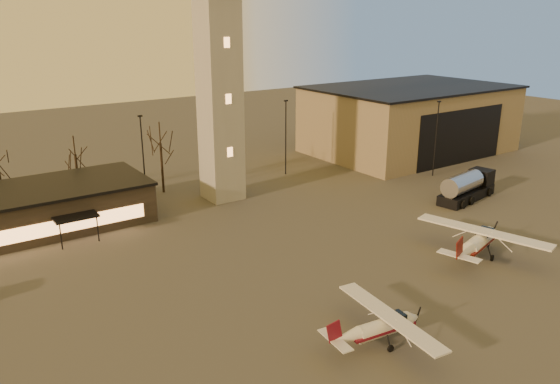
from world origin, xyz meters
name	(u,v)px	position (x,y,z in m)	size (l,w,h in m)	color
ground	(414,300)	(0.00, 0.00, 0.00)	(220.00, 220.00, 0.00)	#3D3B38
control_tower	(218,57)	(0.00, 30.00, 16.33)	(6.80, 6.80, 32.60)	gray
hangar	(410,119)	(36.00, 33.98, 5.15)	(30.60, 20.60, 10.30)	#837056
terminal	(19,212)	(-21.99, 31.98, 2.16)	(25.40, 12.20, 4.30)	black
light_poles	(221,151)	(0.50, 31.00, 5.41)	(58.50, 12.25, 10.14)	black
tree_row	(79,150)	(-13.70, 39.16, 5.94)	(37.20, 9.20, 8.80)	black
cessna_front	(480,244)	(11.08, 2.31, 1.14)	(9.66, 11.99, 3.32)	silver
cessna_rear	(385,329)	(-5.89, -2.70, 0.93)	(7.89, 9.95, 2.73)	silver
fuel_truck	(467,189)	(23.27, 13.02, 1.34)	(9.43, 4.23, 3.38)	black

